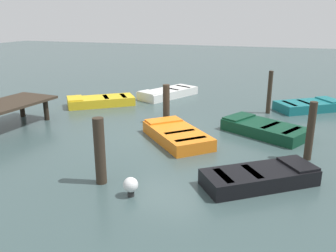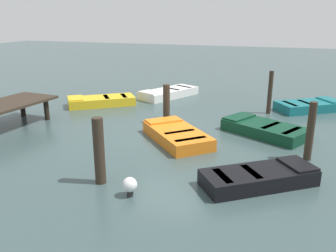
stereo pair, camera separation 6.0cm
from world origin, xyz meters
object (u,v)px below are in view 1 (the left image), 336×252
Objects in this scene: rowboat_white at (168,93)px; mooring_piling_far_right at (310,131)px; rowboat_teal at (309,106)px; rowboat_dark_green at (264,128)px; rowboat_yellow at (100,101)px; marker_buoy at (131,185)px; mooring_piling_near_left at (100,151)px; mooring_piling_mid_right at (166,104)px; mooring_piling_far_left at (269,92)px; rowboat_black at (260,177)px; rowboat_orange at (177,135)px.

mooring_piling_far_right is at bearing 70.44° from rowboat_white.
rowboat_dark_green is at bearing -146.86° from rowboat_teal.
mooring_piling_far_right is at bearing 119.95° from rowboat_yellow.
marker_buoy reaches higher than rowboat_white.
mooring_piling_far_right is 6.07m from mooring_piling_near_left.
mooring_piling_far_right is 5.66m from mooring_piling_mid_right.
mooring_piling_far_left is at bearing 16.28° from mooring_piling_far_right.
rowboat_black is 1.91× the size of mooring_piling_mid_right.
rowboat_white and rowboat_black have the same top height.
rowboat_yellow is at bearing 98.49° from mooring_piling_far_left.
mooring_piling_near_left is at bearing 34.68° from rowboat_white.
rowboat_teal is 1.66× the size of mooring_piling_far_left.
marker_buoy is (-3.77, 4.04, -0.60)m from mooring_piling_far_right.
marker_buoy is (-8.80, 2.57, -0.65)m from mooring_piling_far_left.
mooring_piling_far_right is (-6.67, -6.70, 0.67)m from rowboat_white.
mooring_piling_far_right is at bearing -112.69° from mooring_piling_mid_right.
mooring_piling_near_left reaches higher than rowboat_teal.
rowboat_orange is 5.50m from mooring_piling_far_left.
mooring_piling_far_left is (1.15, -7.68, 0.72)m from rowboat_yellow.
rowboat_dark_green and rowboat_black have the same top height.
rowboat_black is at bearing 120.80° from rowboat_dark_green.
rowboat_white is 4.76m from mooring_piling_mid_right.
rowboat_orange is 1.03× the size of rowboat_black.
rowboat_black is at bearing -137.15° from mooring_piling_mid_right.
mooring_piling_near_left is at bearing 82.45° from rowboat_yellow.
rowboat_white is at bearing 18.20° from mooring_piling_mid_right.
marker_buoy is at bearing -111.66° from mooring_piling_near_left.
mooring_piling_near_left is at bearing -154.27° from rowboat_teal.
rowboat_yellow and rowboat_orange have the same top height.
rowboat_black is 1.68× the size of mooring_piling_far_right.
marker_buoy is at bearing -168.74° from mooring_piling_mid_right.
rowboat_orange is 4.08m from marker_buoy.
mooring_piling_far_left is 1.20× the size of mooring_piling_mid_right.
mooring_piling_far_left is at bearing -73.24° from rowboat_orange.
mooring_piling_far_right is (2.16, -1.20, 0.67)m from rowboat_black.
rowboat_yellow is 3.72m from rowboat_white.
mooring_piling_far_left reaches higher than mooring_piling_far_right.
rowboat_dark_green is 1.06× the size of rowboat_orange.
rowboat_white is (6.37, 2.50, -0.00)m from rowboat_orange.
rowboat_white is at bearing 72.52° from mooring_piling_far_left.
rowboat_dark_green is 3.25m from rowboat_orange.
mooring_piling_near_left is at bearing 68.34° from marker_buoy.
mooring_piling_near_left is (-3.37, 5.05, -0.02)m from mooring_piling_far_right.
mooring_piling_far_left is (3.04, 0.06, 0.72)m from rowboat_dark_green.
rowboat_yellow and rowboat_black have the same top height.
mooring_piling_far_left reaches higher than rowboat_dark_green.
rowboat_yellow is 9.96m from mooring_piling_far_right.
mooring_piling_far_left is at bearing -23.08° from mooring_piling_near_left.
rowboat_dark_green is at bearing 73.79° from rowboat_white.
mooring_piling_far_left reaches higher than rowboat_orange.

